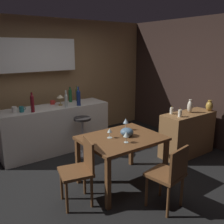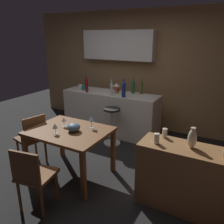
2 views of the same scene
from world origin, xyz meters
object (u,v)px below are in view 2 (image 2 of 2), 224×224
dining_table (70,136)px  pillar_candle_short (165,133)px  wine_glass_center (92,119)px  chair_near_window (32,137)px  wine_glass_right (55,126)px  cup_red (117,89)px  counter_lamp (116,86)px  sideboard_cabinet (184,178)px  wine_glass_left (64,120)px  cup_white (80,87)px  wine_bottle_green (133,86)px  wine_bottle_clear (112,89)px  pillar_candle_tall (157,138)px  fruit_bowl (74,127)px  wine_bottle_cobalt (124,89)px  cup_teal (84,88)px  vase_ceramic_ivory (192,138)px  bar_stool (112,125)px  wine_bottle_ruby (87,84)px  wine_bottle_olive (141,87)px

dining_table → pillar_candle_short: (1.34, 0.25, 0.23)m
wine_glass_center → chair_near_window: bearing=-163.7°
wine_glass_right → pillar_candle_short: (1.42, 0.45, 0.02)m
cup_red → counter_lamp: size_ratio=0.58×
sideboard_cabinet → wine_glass_left: 1.87m
chair_near_window → cup_white: bearing=100.1°
wine_glass_right → dining_table: bearing=68.3°
wine_glass_center → wine_bottle_green: bearing=93.4°
wine_bottle_clear → pillar_candle_tall: bearing=-45.8°
wine_bottle_green → fruit_bowl: bearing=-91.8°
wine_bottle_cobalt → cup_teal: wine_bottle_cobalt is taller
wine_glass_center → vase_ceramic_ivory: size_ratio=0.75×
wine_bottle_green → pillar_candle_tall: (1.16, -1.90, -0.17)m
wine_bottle_clear → vase_ceramic_ivory: wine_bottle_clear is taller
dining_table → pillar_candle_tall: pillar_candle_tall is taller
cup_teal → pillar_candle_short: bearing=-32.0°
cup_red → wine_glass_left: bearing=-87.5°
bar_stool → cup_red: (-0.27, 0.71, 0.54)m
fruit_bowl → wine_bottle_clear: 1.56m
wine_glass_right → pillar_candle_tall: size_ratio=1.01×
wine_bottle_ruby → pillar_candle_tall: size_ratio=2.28×
wine_glass_right → wine_glass_center: size_ratio=0.83×
wine_bottle_cobalt → wine_bottle_clear: size_ratio=1.13×
sideboard_cabinet → cup_red: (-1.90, 1.84, 0.53)m
wine_bottle_olive → cup_red: size_ratio=2.54×
wine_glass_center → wine_bottle_cobalt: size_ratio=0.50×
wine_glass_right → cup_red: cup_red is taller
vase_ceramic_ivory → cup_white: bearing=150.1°
wine_bottle_cobalt → cup_red: (-0.37, 0.41, -0.13)m
chair_near_window → wine_bottle_green: wine_bottle_green is taller
dining_table → cup_teal: cup_teal is taller
wine_glass_left → vase_ceramic_ivory: 1.86m
wine_glass_right → wine_bottle_clear: bearing=91.9°
wine_glass_center → cup_red: (-0.49, 1.72, 0.06)m
pillar_candle_short → cup_teal: bearing=148.0°
bar_stool → wine_bottle_olive: (0.29, 0.73, 0.65)m
wine_glass_center → fruit_bowl: size_ratio=0.97×
fruit_bowl → cup_teal: size_ratio=1.69×
dining_table → bar_stool: bearing=88.5°
bar_stool → cup_teal: bearing=155.4°
chair_near_window → wine_bottle_cobalt: wine_bottle_cobalt is taller
wine_bottle_ruby → wine_bottle_cobalt: size_ratio=0.94×
wine_glass_center → wine_bottle_cobalt: bearing=95.3°
wine_bottle_cobalt → wine_bottle_olive: bearing=65.5°
dining_table → wine_bottle_clear: wine_bottle_clear is taller
sideboard_cabinet → pillar_candle_tall: bearing=-168.6°
wine_glass_right → wine_glass_center: (0.33, 0.42, 0.03)m
cup_teal → wine_bottle_clear: bearing=-10.7°
chair_near_window → vase_ceramic_ivory: bearing=4.4°
wine_glass_center → cup_red: 1.79m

